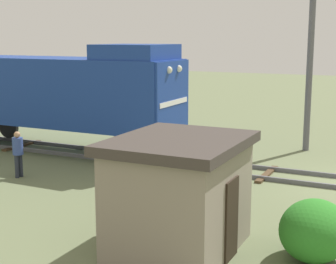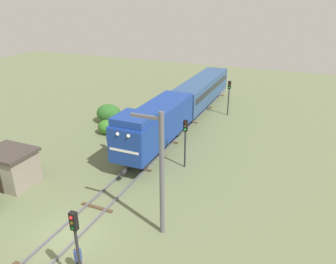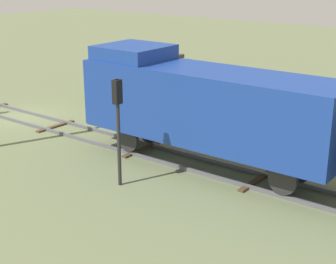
# 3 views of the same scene
# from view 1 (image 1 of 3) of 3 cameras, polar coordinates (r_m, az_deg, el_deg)

# --- Properties ---
(locomotive) EXTENTS (2.90, 11.60, 4.60)m
(locomotive) POSITION_cam_1_polar(r_m,az_deg,el_deg) (23.02, -11.55, 4.61)
(locomotive) COLOR navy
(locomotive) RESTS_ON railway_track
(traffic_signal_mid) EXTENTS (0.32, 0.34, 4.12)m
(traffic_signal_mid) POSITION_cam_1_polar(r_m,az_deg,el_deg) (24.98, -3.97, 5.47)
(traffic_signal_mid) COLOR #262628
(traffic_signal_mid) RESTS_ON ground
(worker_by_signal) EXTENTS (0.38, 0.38, 1.70)m
(worker_by_signal) POSITION_cam_1_polar(r_m,az_deg,el_deg) (19.41, -16.30, -1.99)
(worker_by_signal) COLOR #262B38
(worker_by_signal) RESTS_ON ground
(catenary_mast) EXTENTS (1.94, 0.28, 7.64)m
(catenary_mast) POSITION_cam_1_polar(r_m,az_deg,el_deg) (23.53, 15.44, 7.72)
(catenary_mast) COLOR #595960
(catenary_mast) RESTS_ON ground
(relay_hut) EXTENTS (3.50, 2.90, 2.74)m
(relay_hut) POSITION_cam_1_polar(r_m,az_deg,el_deg) (12.30, 1.25, -6.83)
(relay_hut) COLOR gray
(relay_hut) RESTS_ON ground
(bush_far) EXTENTS (1.94, 1.59, 1.41)m
(bush_far) POSITION_cam_1_polar(r_m,az_deg,el_deg) (12.40, 15.92, -10.45)
(bush_far) COLOR #2D8026
(bush_far) RESTS_ON ground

